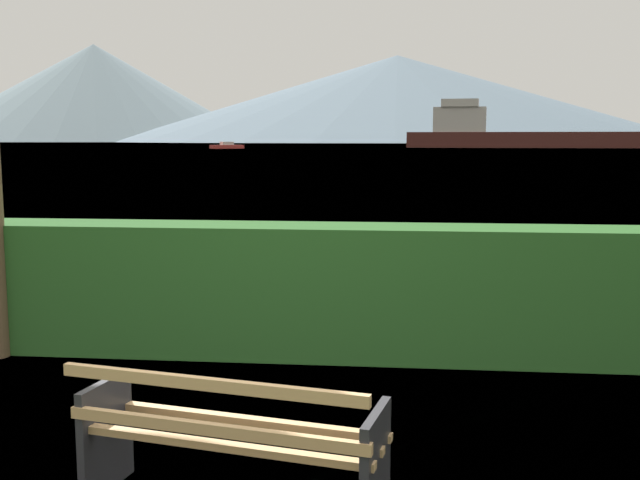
{
  "coord_description": "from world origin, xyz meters",
  "views": [
    {
      "loc": [
        0.9,
        -3.99,
        2.1
      ],
      "look_at": [
        0.0,
        4.79,
        0.91
      ],
      "focal_mm": 42.05,
      "sensor_mm": 36.0,
      "label": 1
    }
  ],
  "objects_px": {
    "cargo_ship_large": "(531,134)",
    "park_bench": "(229,440)",
    "sailboat_mid": "(538,143)",
    "fishing_boat_near": "(227,146)"
  },
  "relations": [
    {
      "from": "park_bench",
      "to": "sailboat_mid",
      "type": "height_order",
      "value": "sailboat_mid"
    },
    {
      "from": "cargo_ship_large",
      "to": "park_bench",
      "type": "bearing_deg",
      "value": -100.21
    },
    {
      "from": "cargo_ship_large",
      "to": "fishing_boat_near",
      "type": "relative_size",
      "value": 9.99
    },
    {
      "from": "park_bench",
      "to": "fishing_boat_near",
      "type": "bearing_deg",
      "value": 102.91
    },
    {
      "from": "park_bench",
      "to": "sailboat_mid",
      "type": "distance_m",
      "value": 239.9
    },
    {
      "from": "fishing_boat_near",
      "to": "park_bench",
      "type": "bearing_deg",
      "value": -77.09
    },
    {
      "from": "park_bench",
      "to": "sailboat_mid",
      "type": "relative_size",
      "value": 0.19
    },
    {
      "from": "park_bench",
      "to": "sailboat_mid",
      "type": "xyz_separation_m",
      "value": [
        44.34,
        235.76,
        0.32
      ]
    },
    {
      "from": "park_bench",
      "to": "fishing_boat_near",
      "type": "distance_m",
      "value": 162.43
    },
    {
      "from": "sailboat_mid",
      "to": "park_bench",
      "type": "bearing_deg",
      "value": -100.65
    }
  ]
}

